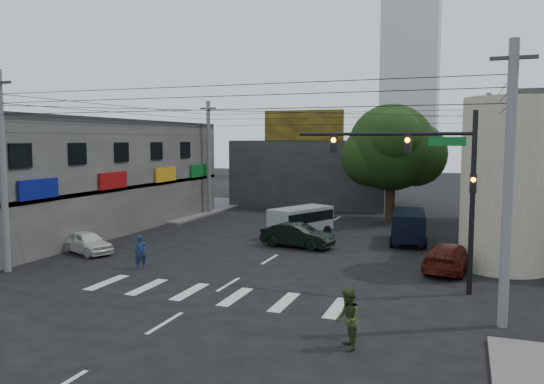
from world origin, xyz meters
The scene contains 20 objects.
ground centered at (0.00, 0.00, 0.00)m, with size 160.00×160.00×0.00m, color black.
sidewalk_far_left centered at (-18.00, 18.00, 0.07)m, with size 16.00×16.00×0.15m, color #514F4C.
building_left centered at (-18.00, 6.00, 3.50)m, with size 14.00×24.00×7.00m, color #44423F.
corner_column centered at (11.00, 4.00, 4.00)m, with size 4.00×4.00×8.00m, color gray.
building_far centered at (-4.00, 26.00, 3.00)m, with size 14.00×10.00×6.00m, color #232326.
billboard centered at (-4.00, 21.10, 7.30)m, with size 7.00×0.30×2.60m, color olive.
tower_distant centered at (0.00, 70.00, 22.00)m, with size 9.00×9.00×44.00m, color silver.
street_tree centered at (4.00, 17.00, 5.47)m, with size 6.40×6.40×8.70m.
traffic_gantry centered at (7.82, -1.00, 4.83)m, with size 7.10×0.35×7.20m.
utility_pole_near_left centered at (-10.50, -4.50, 4.60)m, with size 0.32×0.32×9.20m, color #59595B.
utility_pole_near_right centered at (10.50, -4.50, 4.60)m, with size 0.32×0.32×9.20m, color #59595B.
utility_pole_far_left centered at (-10.50, 16.00, 4.60)m, with size 0.32×0.32×9.20m, color #59595B.
utility_pole_far_right centered at (10.50, 16.00, 4.60)m, with size 0.32×0.32×9.20m, color #59595B.
dark_sedan centered at (0.38, 5.44, 0.68)m, with size 4.31×2.11×1.36m, color black.
white_compact centered at (-9.73, 0.02, 0.60)m, with size 3.80×2.58×1.20m, color silver.
maroon_sedan centered at (8.63, 2.68, 0.65)m, with size 2.51×4.70×1.30m, color #48110A.
silver_minivan centered at (-0.39, 8.64, 0.92)m, with size 3.42×4.65×1.85m, color #B0B4B9, non-canonical shape.
navy_van centered at (6.16, 8.85, 0.94)m, with size 2.27×4.86×1.88m, color black, non-canonical shape.
traffic_officer centered at (-5.04, -1.89, 0.80)m, with size 0.69×0.67×1.59m, color #15254B.
pedestrian_olive centered at (6.15, -8.09, 0.89)m, with size 0.93×1.04×1.78m, color #2D3C1B.
Camera 1 is at (9.21, -22.81, 6.06)m, focal length 35.00 mm.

